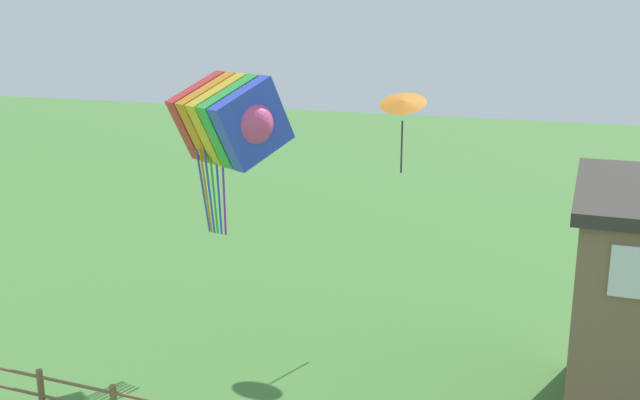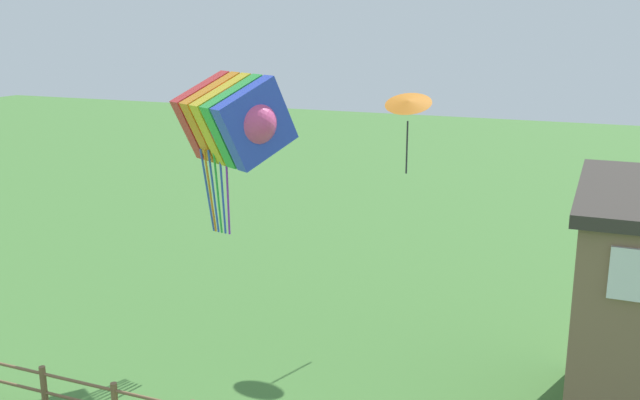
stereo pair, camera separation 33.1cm
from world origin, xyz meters
name	(u,v)px [view 1 (the left image)]	position (x,y,z in m)	size (l,w,h in m)	color
kite_rainbow_parafoil	(229,119)	(-3.44, 11.01, 6.02)	(3.66, 3.36, 4.06)	#E54C8C
kite_orange_delta	(403,103)	(0.04, 14.56, 6.20)	(1.33, 1.28, 2.28)	orange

